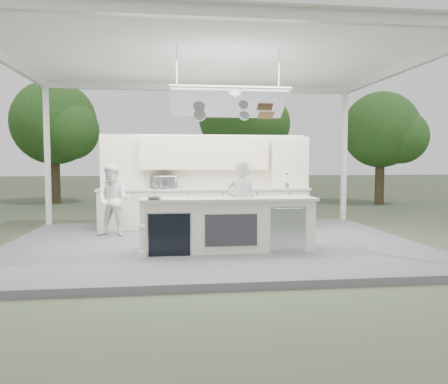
{
  "coord_description": "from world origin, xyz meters",
  "views": [
    {
      "loc": [
        -0.82,
        -8.58,
        1.71
      ],
      "look_at": [
        0.28,
        0.4,
        1.08
      ],
      "focal_mm": 35.0,
      "sensor_mm": 36.0,
      "label": 1
    }
  ],
  "objects": [
    {
      "name": "stage_deck",
      "position": [
        0.0,
        0.0,
        0.06
      ],
      "size": [
        8.0,
        6.0,
        0.12
      ],
      "primitive_type": "cube",
      "color": "slate",
      "rests_on": "ground"
    },
    {
      "name": "toaster_oven",
      "position": [
        -0.99,
        1.96,
        1.22
      ],
      "size": [
        0.65,
        0.56,
        0.31
      ],
      "primitive_type": "imported",
      "rotation": [
        0.0,
        0.0,
        0.4
      ],
      "color": "silver",
      "rests_on": "back_counter"
    },
    {
      "name": "bowl_small",
      "position": [
        -1.1,
        -1.15,
        1.11
      ],
      "size": [
        0.34,
        0.34,
        0.08
      ],
      "primitive_type": "imported",
      "rotation": [
        0.0,
        0.0,
        0.39
      ],
      "color": "silver",
      "rests_on": "demo_island"
    },
    {
      "name": "tree_cluster",
      "position": [
        -0.16,
        9.77,
        3.29
      ],
      "size": [
        19.55,
        9.4,
        5.85
      ],
      "color": "#463723",
      "rests_on": "ground"
    },
    {
      "name": "bowl_large",
      "position": [
        -1.1,
        -1.15,
        1.11
      ],
      "size": [
        0.32,
        0.32,
        0.07
      ],
      "primitive_type": "imported",
      "rotation": [
        0.0,
        0.0,
        0.08
      ],
      "color": "#B6B8BD",
      "rests_on": "demo_island"
    },
    {
      "name": "tent",
      "position": [
        0.0,
        -0.01,
        3.71
      ],
      "size": [
        8.2,
        6.2,
        3.86
      ],
      "color": "white",
      "rests_on": "ground"
    },
    {
      "name": "back_wall_unit",
      "position": [
        0.44,
        2.11,
        1.57
      ],
      "size": [
        5.05,
        0.48,
        2.25
      ],
      "color": "white",
      "rests_on": "stage_deck"
    },
    {
      "name": "ground",
      "position": [
        0.0,
        0.0,
        0.0
      ],
      "size": [
        90.0,
        90.0,
        0.0
      ],
      "primitive_type": "plane",
      "color": "#414E36",
      "rests_on": "ground"
    },
    {
      "name": "back_counter",
      "position": [
        0.0,
        1.9,
        0.6
      ],
      "size": [
        5.08,
        0.72,
        0.95
      ],
      "color": "white",
      "rests_on": "stage_deck"
    },
    {
      "name": "head_chef",
      "position": [
        0.46,
        -0.7,
        0.93
      ],
      "size": [
        0.65,
        0.5,
        1.62
      ],
      "primitive_type": "imported",
      "rotation": [
        0.0,
        0.0,
        2.94
      ],
      "color": "silver",
      "rests_on": "stage_deck"
    },
    {
      "name": "sous_chef",
      "position": [
        -2.04,
        0.91,
        0.89
      ],
      "size": [
        0.86,
        0.74,
        1.54
      ],
      "primitive_type": "imported",
      "rotation": [
        0.0,
        0.0,
        -0.24
      ],
      "color": "white",
      "rests_on": "stage_deck"
    },
    {
      "name": "demo_island",
      "position": [
        0.18,
        -0.91,
        0.6
      ],
      "size": [
        3.1,
        0.79,
        0.95
      ],
      "color": "white",
      "rests_on": "stage_deck"
    }
  ]
}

